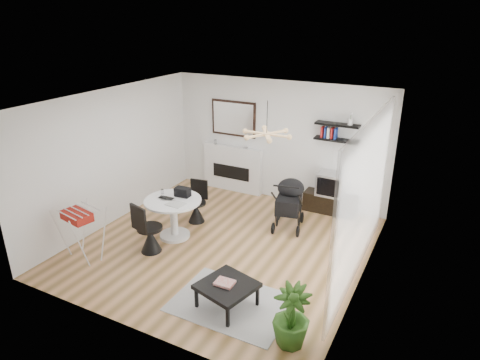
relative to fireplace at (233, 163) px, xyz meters
The scene contains 25 objects.
floor 2.75m from the fireplace, 65.59° to the right, with size 5.00×5.00×0.00m, color brown.
ceiling 3.34m from the fireplace, 65.59° to the right, with size 5.00×5.00×0.00m, color white.
wall_back 1.29m from the fireplace, ahead, with size 5.00×5.00×0.00m, color white.
wall_left 2.88m from the fireplace, 120.01° to the right, with size 5.00×5.00×0.00m, color white.
wall_right 4.39m from the fireplace, 33.95° to the right, with size 5.00×5.00×0.00m, color white.
sheer_curtain 4.20m from the fireplace, 32.43° to the right, with size 0.04×3.60×2.60m, color white.
fireplace is the anchor object (origin of this frame).
shelf_lower 2.61m from the fireplace, ahead, with size 0.90×0.25×0.04m, color black.
shelf_upper 2.74m from the fireplace, ahead, with size 0.90×0.25×0.04m, color black.
pendant_lamp 3.15m from the fireplace, 49.71° to the right, with size 0.90×0.90×0.10m, color #E0B376, non-canonical shape.
tv_console 2.49m from the fireplace, ahead, with size 1.11×0.39×0.42m, color black.
crt_tv 2.44m from the fireplace, ahead, with size 0.56×0.48×0.48m.
dining_table 2.57m from the fireplace, 87.48° to the right, with size 1.07×1.07×0.78m.
laptop 2.63m from the fireplace, 90.26° to the right, with size 0.30×0.20×0.02m, color black.
black_bag 2.35m from the fireplace, 85.35° to the right, with size 0.29×0.17×0.17m, color black.
newspaper 2.72m from the fireplace, 83.96° to the right, with size 0.32×0.26×0.01m, color silver.
drinking_glass 2.44m from the fireplace, 95.12° to the right, with size 0.06×0.06×0.09m, color white.
chair_far 1.86m from the fireplace, 85.79° to the right, with size 0.42×0.43×0.86m.
chair_near 3.23m from the fireplace, 89.28° to the right, with size 0.49×0.50×0.96m.
drying_rack 3.99m from the fireplace, 102.20° to the right, with size 0.73×0.70×0.94m.
stroller 2.22m from the fireplace, 31.15° to the right, with size 0.71×0.95×1.08m.
rug 4.40m from the fireplace, 61.89° to the right, with size 1.71×1.24×0.01m, color gray.
coffee_table 4.42m from the fireplace, 62.75° to the right, with size 0.90×0.90×0.38m.
magazines 4.42m from the fireplace, 63.16° to the right, with size 0.27×0.21×0.04m, color #BC382F.
potted_plant 5.23m from the fireplace, 53.43° to the right, with size 0.49×0.49×0.87m, color #2C5919.
Camera 1 is at (3.46, -5.99, 4.06)m, focal length 32.00 mm.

